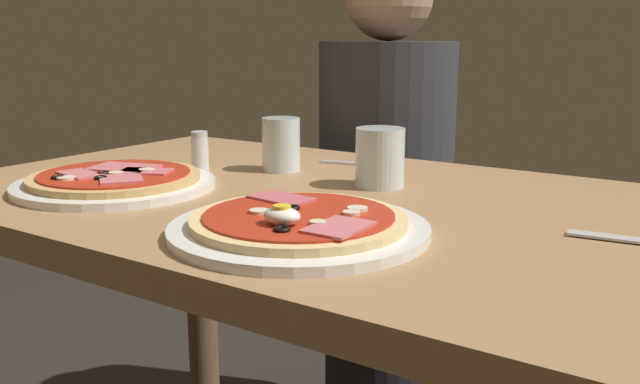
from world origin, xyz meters
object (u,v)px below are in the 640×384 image
(water_glass_near, at_px, (380,161))
(salt_shaker, at_px, (200,151))
(pizza_across_left, at_px, (115,181))
(water_glass_far, at_px, (281,148))
(diner_person, at_px, (385,218))
(pizza_foreground, at_px, (299,225))
(fork, at_px, (355,164))
(dining_table, at_px, (328,282))

(water_glass_near, height_order, salt_shaker, water_glass_near)
(water_glass_near, bearing_deg, pizza_across_left, -144.13)
(water_glass_far, distance_m, diner_person, 0.55)
(pizza_foreground, height_order, water_glass_far, water_glass_far)
(pizza_across_left, bearing_deg, water_glass_near, 35.87)
(fork, bearing_deg, pizza_foreground, -67.30)
(water_glass_far, bearing_deg, fork, 55.14)
(pizza_foreground, xyz_separation_m, pizza_across_left, (-0.38, 0.05, -0.00))
(dining_table, bearing_deg, water_glass_far, 145.30)
(pizza_foreground, xyz_separation_m, water_glass_near, (-0.05, 0.29, 0.03))
(water_glass_near, xyz_separation_m, fork, (-0.13, 0.14, -0.04))
(water_glass_far, relative_size, diner_person, 0.08)
(fork, relative_size, salt_shaker, 2.34)
(pizza_across_left, xyz_separation_m, water_glass_near, (0.33, 0.24, 0.03))
(salt_shaker, relative_size, diner_person, 0.06)
(dining_table, height_order, diner_person, diner_person)
(dining_table, relative_size, fork, 7.77)
(salt_shaker, distance_m, diner_person, 0.61)
(pizza_foreground, relative_size, diner_person, 0.26)
(water_glass_far, relative_size, salt_shaker, 1.37)
(pizza_foreground, bearing_deg, pizza_across_left, 172.86)
(dining_table, relative_size, water_glass_near, 13.39)
(dining_table, bearing_deg, pizza_across_left, -155.93)
(pizza_foreground, relative_size, water_glass_near, 3.37)
(dining_table, height_order, water_glass_far, water_glass_far)
(pizza_across_left, xyz_separation_m, diner_person, (0.06, 0.75, -0.21))
(pizza_foreground, relative_size, fork, 1.96)
(water_glass_far, bearing_deg, pizza_foreground, -49.99)
(water_glass_far, height_order, diner_person, diner_person)
(pizza_across_left, bearing_deg, fork, 61.41)
(dining_table, distance_m, water_glass_far, 0.28)
(pizza_across_left, relative_size, diner_person, 0.26)
(dining_table, distance_m, fork, 0.29)
(pizza_foreground, height_order, water_glass_near, water_glass_near)
(water_glass_far, bearing_deg, diner_person, 96.83)
(water_glass_near, distance_m, salt_shaker, 0.33)
(pizza_foreground, distance_m, salt_shaker, 0.45)
(fork, bearing_deg, water_glass_far, -124.86)
(dining_table, xyz_separation_m, fork, (-0.10, 0.24, 0.13))
(water_glass_near, height_order, fork, water_glass_near)
(salt_shaker, bearing_deg, pizza_foreground, -31.65)
(water_glass_near, distance_m, fork, 0.19)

